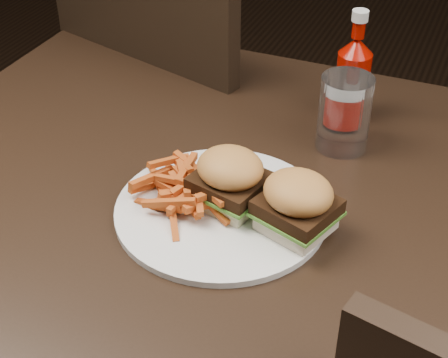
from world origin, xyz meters
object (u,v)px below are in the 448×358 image
at_px(dining_table, 286,203).
at_px(ketchup_bottle, 352,85).
at_px(tumbler, 344,115).
at_px(chair_far, 214,149).
at_px(plate, 221,210).

relative_size(dining_table, ketchup_bottle, 11.18).
relative_size(dining_table, tumbler, 9.83).
bearing_deg(ketchup_bottle, chair_far, 143.11).
height_order(dining_table, ketchup_bottle, ketchup_bottle).
xyz_separation_m(dining_table, plate, (-0.07, -0.08, 0.03)).
relative_size(plate, ketchup_bottle, 2.65).
distance_m(dining_table, ketchup_bottle, 0.24).
relative_size(dining_table, plate, 4.22).
bearing_deg(chair_far, plate, 130.49).
bearing_deg(tumbler, dining_table, -104.87).
height_order(ketchup_bottle, tumbler, tumbler).
height_order(chair_far, plate, plate).
bearing_deg(plate, chair_far, 114.71).
height_order(chair_far, ketchup_bottle, ketchup_bottle).
relative_size(chair_far, ketchup_bottle, 4.30).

